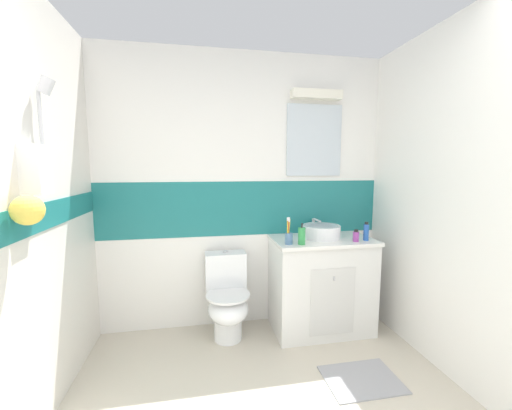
% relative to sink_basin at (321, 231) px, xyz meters
% --- Properties ---
extents(wall_back_tiled, '(3.20, 0.20, 2.50)m').
position_rel_sink_basin_xyz_m(wall_back_tiled, '(-0.65, 0.29, 0.35)').
color(wall_back_tiled, white).
rests_on(wall_back_tiled, ground_plane).
extents(wall_right_plain, '(0.10, 3.48, 2.50)m').
position_rel_sink_basin_xyz_m(wall_right_plain, '(0.69, -0.96, 0.34)').
color(wall_right_plain, white).
rests_on(wall_right_plain, ground_plane).
extents(vanity_cabinet, '(0.88, 0.54, 0.85)m').
position_rel_sink_basin_xyz_m(vanity_cabinet, '(0.00, -0.02, -0.49)').
color(vanity_cabinet, silver).
rests_on(vanity_cabinet, ground_plane).
extents(sink_basin, '(0.34, 0.38, 0.15)m').
position_rel_sink_basin_xyz_m(sink_basin, '(0.00, 0.00, 0.00)').
color(sink_basin, white).
rests_on(sink_basin, vanity_cabinet).
extents(toilet, '(0.37, 0.50, 0.74)m').
position_rel_sink_basin_xyz_m(toilet, '(-0.85, -0.01, -0.57)').
color(toilet, white).
rests_on(toilet, ground_plane).
extents(toothbrush_cup, '(0.06, 0.06, 0.23)m').
position_rel_sink_basin_xyz_m(toothbrush_cup, '(-0.35, -0.17, 0.00)').
color(toothbrush_cup, '#4C7299').
rests_on(toothbrush_cup, vanity_cabinet).
extents(soap_dispenser, '(0.06, 0.06, 0.18)m').
position_rel_sink_basin_xyz_m(soap_dispenser, '(-0.25, -0.20, 0.01)').
color(soap_dispenser, green).
rests_on(soap_dispenser, vanity_cabinet).
extents(lotion_bottle_short, '(0.05, 0.05, 0.10)m').
position_rel_sink_basin_xyz_m(lotion_bottle_short, '(0.24, -0.19, -0.01)').
color(lotion_bottle_short, '#993F99').
rests_on(lotion_bottle_short, vanity_cabinet).
extents(deodorant_spray_can, '(0.05, 0.05, 0.16)m').
position_rel_sink_basin_xyz_m(deodorant_spray_can, '(0.34, -0.17, 0.02)').
color(deodorant_spray_can, '#2659B2').
rests_on(deodorant_spray_can, vanity_cabinet).
extents(bath_mat, '(0.51, 0.38, 0.01)m').
position_rel_sink_basin_xyz_m(bath_mat, '(0.02, -0.74, -0.91)').
color(bath_mat, '#99999E').
rests_on(bath_mat, ground_plane).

